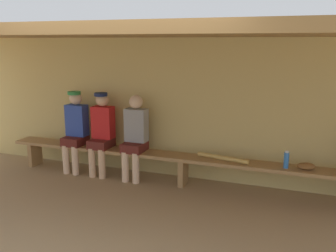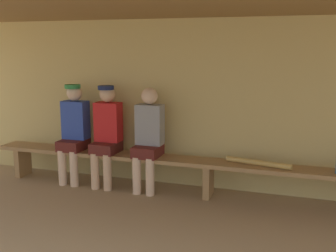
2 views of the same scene
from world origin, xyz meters
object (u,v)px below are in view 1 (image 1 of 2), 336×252
Objects in this scene: bench at (183,161)px; water_bottle_green at (286,160)px; player_middle at (135,134)px; baseball_glove_dark_brown at (306,166)px; player_near_post at (75,128)px; player_shirtless_tan at (102,130)px; baseball_bat at (223,158)px.

bench is 1.49m from water_bottle_green.
player_middle is 5.56× the size of baseball_glove_dark_brown.
player_near_post is at bearing 179.25° from water_bottle_green.
player_shirtless_tan is at bearing 179.95° from player_middle.
bench is 7.60× the size of baseball_bat.
player_shirtless_tan is 2.87m from water_bottle_green.
water_bottle_green reaches higher than baseball_glove_dark_brown.
player_near_post is at bearing 179.97° from player_middle.
player_shirtless_tan is 1.70× the size of baseball_bat.
bench is 24.98× the size of water_bottle_green.
player_shirtless_tan reaches higher than baseball_bat.
player_middle is at bearing -168.46° from baseball_bat.
player_shirtless_tan reaches higher than baseball_glove_dark_brown.
baseball_glove_dark_brown is (2.54, -0.01, -0.22)m from player_middle.
bench is 25.00× the size of baseball_glove_dark_brown.
player_shirtless_tan is 1.01× the size of player_middle.
bench is 4.46× the size of player_shirtless_tan.
baseball_glove_dark_brown is at bearing -0.33° from bench.
water_bottle_green is 0.27m from baseball_glove_dark_brown.
baseball_bat is at bearing -0.08° from player_near_post.
baseball_bat is (2.49, -0.00, -0.25)m from player_near_post.
player_near_post is 2.50m from baseball_bat.
bench is 1.74m from baseball_glove_dark_brown.
water_bottle_green reaches higher than baseball_bat.
player_middle is (0.59, -0.00, -0.02)m from player_shirtless_tan.
baseball_glove_dark_brown is 0.30× the size of baseball_bat.
player_shirtless_tan is at bearing 0.00° from player_near_post.
player_middle is (-0.80, 0.00, 0.34)m from bench.
player_near_post is 1.00× the size of player_shirtless_tan.
bench is at bearing 178.44° from water_bottle_green.
water_bottle_green is (3.36, -0.04, -0.17)m from player_near_post.
player_middle reaches higher than baseball_bat.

